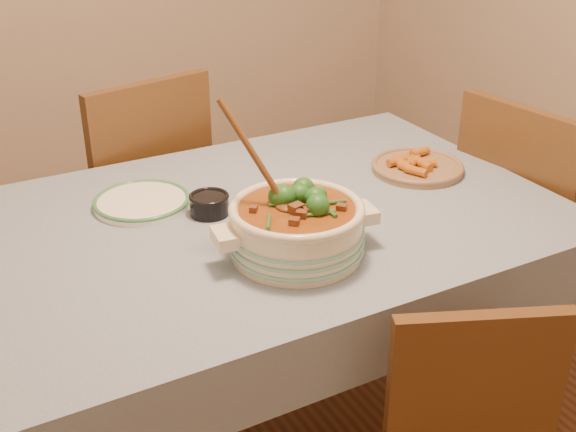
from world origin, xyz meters
The scene contains 8 objects.
floor centered at (0.00, 0.00, 0.00)m, with size 4.50×4.50×0.00m, color #412112.
dining_table centered at (0.00, 0.00, 0.66)m, with size 1.68×1.08×0.76m.
stew_casserole centered at (0.01, -0.24, 0.84)m, with size 0.42×0.36×0.39m.
white_plate centered at (-0.24, 0.21, 0.77)m, with size 0.30×0.30×0.02m.
condiment_bowl centered at (-0.09, 0.07, 0.79)m, with size 0.14×0.14×0.06m.
fried_plate centered at (0.59, 0.03, 0.78)m, with size 0.32×0.32×0.05m.
chair_far centered at (-0.09, 0.74, 0.55)m, with size 0.54×0.54×0.98m.
chair_right centered at (0.98, -0.09, 0.54)m, with size 0.50×0.50×0.96m.
Camera 1 is at (-0.75, -1.58, 1.64)m, focal length 45.00 mm.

